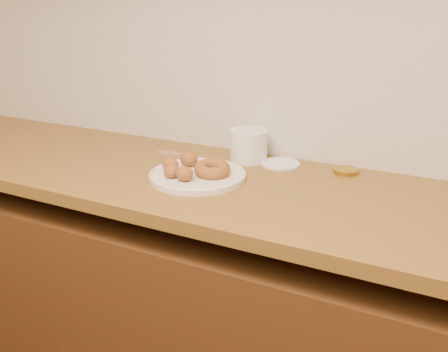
{
  "coord_description": "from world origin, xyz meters",
  "views": [
    {
      "loc": [
        0.24,
        0.49,
        1.41
      ],
      "look_at": [
        -0.34,
        1.64,
        0.93
      ],
      "focal_mm": 38.0,
      "sensor_mm": 36.0,
      "label": 1
    }
  ],
  "objects": [
    {
      "name": "brass_jar_lid",
      "position": [
        -0.04,
        1.91,
        0.91
      ],
      "size": [
        0.09,
        0.09,
        0.01
      ],
      "primitive_type": "cylinder",
      "rotation": [
        0.0,
        0.0,
        -0.08
      ],
      "color": "#B38B23",
      "rests_on": "butcher_block"
    },
    {
      "name": "wall_back",
      "position": [
        0.0,
        2.0,
        1.35
      ],
      "size": [
        4.0,
        0.02,
        2.7
      ],
      "primitive_type": "cube",
      "color": "#BBAD8C",
      "rests_on": "ground"
    },
    {
      "name": "donut_plate",
      "position": [
        -0.44,
        1.66,
        0.91
      ],
      "size": [
        0.29,
        0.29,
        0.02
      ],
      "primitive_type": "cylinder",
      "color": "silver",
      "rests_on": "butcher_block"
    },
    {
      "name": "tub_lid",
      "position": [
        -0.25,
        1.89,
        0.9
      ],
      "size": [
        0.13,
        0.13,
        0.01
      ],
      "primitive_type": "cylinder",
      "rotation": [
        0.0,
        0.0,
        0.02
      ],
      "color": "silver",
      "rests_on": "butcher_block"
    },
    {
      "name": "butcher_block",
      "position": [
        -0.65,
        1.69,
        0.88
      ],
      "size": [
        2.3,
        0.62,
        0.04
      ],
      "primitive_type": "cube",
      "color": "brown",
      "rests_on": "base_cabinet"
    },
    {
      "name": "fried_dough_chunks",
      "position": [
        -0.49,
        1.64,
        0.94
      ],
      "size": [
        0.15,
        0.19,
        0.05
      ],
      "color": "#9F6023",
      "rests_on": "donut_plate"
    },
    {
      "name": "backsplash",
      "position": [
        0.0,
        1.99,
        1.2
      ],
      "size": [
        3.6,
        0.02,
        0.6
      ],
      "primitive_type": "cube",
      "color": "beige",
      "rests_on": "wall_back"
    },
    {
      "name": "ring_donut",
      "position": [
        -0.39,
        1.67,
        0.94
      ],
      "size": [
        0.16,
        0.16,
        0.05
      ],
      "primitive_type": "torus",
      "rotation": [
        0.1,
        0.0,
        0.78
      ],
      "color": "#9F6023",
      "rests_on": "donut_plate"
    },
    {
      "name": "wooden_utensil",
      "position": [
        -0.6,
        1.81,
        0.91
      ],
      "size": [
        0.16,
        0.02,
        0.01
      ],
      "primitive_type": "cube",
      "rotation": [
        0.0,
        0.0,
        0.03
      ],
      "color": "#967350",
      "rests_on": "butcher_block"
    },
    {
      "name": "plastic_tub",
      "position": [
        -0.37,
        1.89,
        0.95
      ],
      "size": [
        0.13,
        0.13,
        0.1
      ],
      "primitive_type": "cylinder",
      "rotation": [
        0.0,
        0.0,
        0.02
      ],
      "color": "silver",
      "rests_on": "butcher_block"
    }
  ]
}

